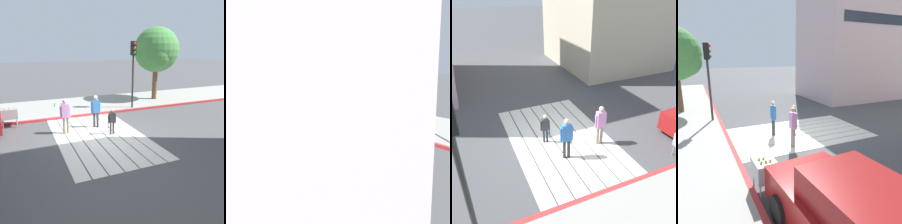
# 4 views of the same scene
# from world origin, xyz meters

# --- Properties ---
(ground_plane) EXTENTS (120.00, 120.00, 0.00)m
(ground_plane) POSITION_xyz_m (0.00, 0.00, 0.00)
(ground_plane) COLOR #4C4C4F
(crosswalk_stripes) EXTENTS (6.40, 3.80, 0.01)m
(crosswalk_stripes) POSITION_xyz_m (0.00, -0.00, 0.01)
(crosswalk_stripes) COLOR silver
(crosswalk_stripes) RESTS_ON ground
(sidewalk_west) EXTENTS (4.80, 40.00, 0.12)m
(sidewalk_west) POSITION_xyz_m (-5.60, 0.00, 0.06)
(sidewalk_west) COLOR #9E9B93
(sidewalk_west) RESTS_ON ground
(curb_painted) EXTENTS (0.16, 40.00, 0.13)m
(curb_painted) POSITION_xyz_m (-3.25, 0.00, 0.07)
(curb_painted) COLOR #BC3333
(curb_painted) RESTS_ON ground
(traffic_light_corner) EXTENTS (0.39, 0.28, 4.24)m
(traffic_light_corner) POSITION_xyz_m (-3.58, 3.55, 3.04)
(traffic_light_corner) COLOR #2D2D2D
(traffic_light_corner) RESTS_ON ground
(street_tree) EXTENTS (3.20, 3.20, 5.32)m
(street_tree) POSITION_xyz_m (-5.16, 6.26, 3.63)
(street_tree) COLOR brown
(street_tree) RESTS_ON ground
(tennis_ball_cart) EXTENTS (0.56, 0.80, 1.02)m
(tennis_ball_cart) POSITION_xyz_m (-2.90, -3.71, 0.70)
(tennis_ball_cart) COLOR #99999E
(tennis_ball_cart) RESTS_ON ground
(water_bottle) EXTENTS (0.07, 0.07, 0.22)m
(water_bottle) POSITION_xyz_m (-5.80, -1.05, 0.23)
(water_bottle) COLOR #33A5BF
(water_bottle) RESTS_ON sidewalk_west
(pedestrian_adult_lead) EXTENTS (0.25, 0.47, 1.62)m
(pedestrian_adult_lead) POSITION_xyz_m (-1.20, 0.25, 0.94)
(pedestrian_adult_lead) COLOR #333338
(pedestrian_adult_lead) RESTS_ON ground
(pedestrian_adult_trailing) EXTENTS (0.23, 0.48, 1.64)m
(pedestrian_adult_trailing) POSITION_xyz_m (-0.92, -1.30, 0.95)
(pedestrian_adult_trailing) COLOR gray
(pedestrian_adult_trailing) RESTS_ON ground
(pedestrian_child_with_racket) EXTENTS (0.28, 0.40, 1.24)m
(pedestrian_child_with_racket) POSITION_xyz_m (0.02, 0.60, 0.69)
(pedestrian_child_with_racket) COLOR #333338
(pedestrian_child_with_racket) RESTS_ON ground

